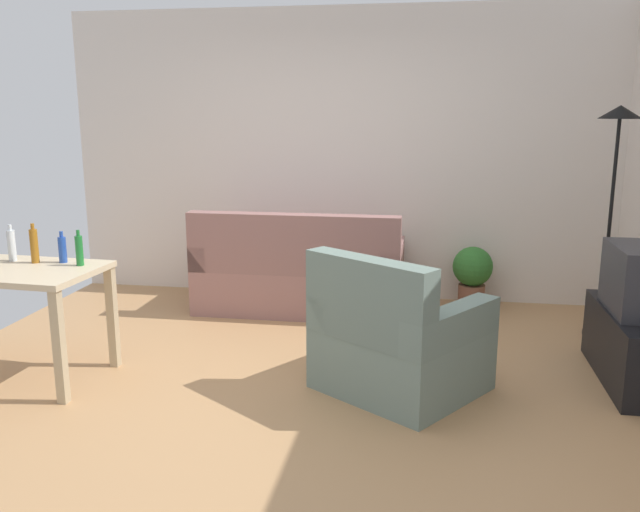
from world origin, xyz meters
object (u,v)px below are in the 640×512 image
(bottle_clear, at_px, (12,245))
(desk, at_px, (9,283))
(bottle_amber, at_px, (34,245))
(bottle_blue, at_px, (62,249))
(tv_stand, at_px, (637,347))
(potted_plant, at_px, (472,273))
(bottle_green, at_px, (79,250))
(armchair, at_px, (396,343))
(couch, at_px, (299,277))
(torchiere_lamp, at_px, (616,159))

(bottle_clear, bearing_deg, desk, -67.37)
(bottle_amber, height_order, bottle_blue, bottle_amber)
(bottle_blue, bearing_deg, tv_stand, 5.92)
(tv_stand, xyz_separation_m, potted_plant, (-0.98, 1.53, 0.09))
(bottle_amber, bearing_deg, tv_stand, 6.21)
(tv_stand, height_order, bottle_green, bottle_green)
(desk, distance_m, armchair, 2.58)
(couch, xyz_separation_m, tv_stand, (2.52, -1.22, -0.07))
(potted_plant, height_order, bottle_blue, bottle_blue)
(desk, relative_size, bottle_green, 5.15)
(armchair, bearing_deg, bottle_amber, 35.20)
(tv_stand, bearing_deg, desk, 98.18)
(armchair, distance_m, bottle_clear, 2.69)
(bottle_clear, distance_m, bottle_blue, 0.37)
(couch, distance_m, desk, 2.45)
(desk, bearing_deg, tv_stand, 11.57)
(potted_plant, bearing_deg, desk, -145.90)
(desk, bearing_deg, armchair, 7.31)
(desk, bearing_deg, bottle_amber, 58.25)
(bottle_amber, bearing_deg, armchair, 0.45)
(desk, distance_m, bottle_amber, 0.30)
(tv_stand, distance_m, bottle_blue, 3.90)
(torchiere_lamp, bearing_deg, couch, 173.56)
(bottle_clear, bearing_deg, bottle_green, -5.40)
(armchair, relative_size, bottle_green, 5.06)
(armchair, distance_m, bottle_green, 2.18)
(potted_plant, relative_size, bottle_clear, 2.24)
(torchiere_lamp, xyz_separation_m, potted_plant, (-0.98, 0.60, -1.08))
(torchiere_lamp, height_order, bottle_green, torchiere_lamp)
(couch, relative_size, bottle_clear, 7.19)
(armchair, bearing_deg, bottle_green, 35.95)
(armchair, height_order, bottle_amber, bottle_amber)
(couch, distance_m, potted_plant, 1.57)
(couch, bearing_deg, armchair, 120.22)
(armchair, height_order, bottle_green, bottle_green)
(bottle_amber, distance_m, bottle_blue, 0.19)
(torchiere_lamp, bearing_deg, bottle_blue, -160.79)
(armchair, bearing_deg, desk, 38.67)
(couch, height_order, torchiere_lamp, torchiere_lamp)
(tv_stand, distance_m, armchair, 1.62)
(bottle_clear, xyz_separation_m, bottle_blue, (0.37, 0.01, -0.02))
(couch, relative_size, torchiere_lamp, 1.01)
(armchair, distance_m, bottle_blue, 2.33)
(potted_plant, height_order, armchair, armchair)
(desk, height_order, armchair, armchair)
(couch, xyz_separation_m, torchiere_lamp, (2.52, -0.28, 1.11))
(tv_stand, distance_m, potted_plant, 1.82)
(tv_stand, xyz_separation_m, bottle_amber, (-4.01, -0.44, 0.64))
(bottle_clear, bearing_deg, torchiere_lamp, 17.81)
(bottle_clear, bearing_deg, couch, 44.24)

